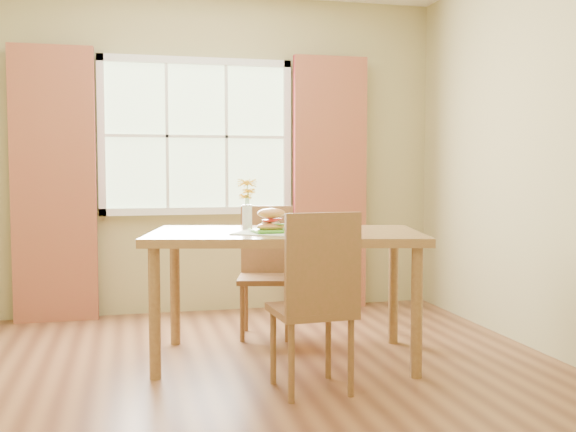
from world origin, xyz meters
The scene contains 12 objects.
room centered at (0.00, 0.00, 1.35)m, with size 4.24×3.84×2.74m.
window centered at (0.00, 1.87, 1.50)m, with size 1.62×0.06×1.32m.
curtain_left centered at (-1.15, 1.78, 1.10)m, with size 0.65×0.08×2.20m, color maroon.
curtain_right centered at (1.15, 1.78, 1.10)m, with size 0.65×0.08×2.20m, color maroon.
dining_table centered at (0.39, 0.28, 0.74)m, with size 1.87×1.30×0.83m.
chair_near centered at (0.40, -0.43, 0.55)m, with size 0.44×0.44×1.00m.
chair_far centered at (0.41, 0.98, 0.52)m, with size 0.48×0.48×0.95m.
placemat centered at (0.29, 0.16, 0.83)m, with size 0.45×0.33×0.01m, color #E3EFCA.
plate centered at (0.28, 0.18, 0.84)m, with size 0.23×0.23×0.01m, color #53B52D.
croissant_sandwich centered at (0.28, 0.18, 0.91)m, with size 0.20×0.16×0.14m.
water_glass centered at (0.59, 0.13, 0.89)m, with size 0.08×0.08×0.13m.
flower_vase centered at (0.19, 0.50, 1.03)m, with size 0.14×0.14×0.33m.
Camera 1 is at (-0.59, -3.88, 1.23)m, focal length 42.00 mm.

